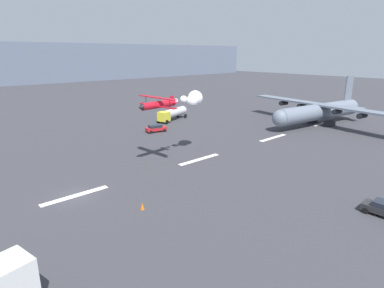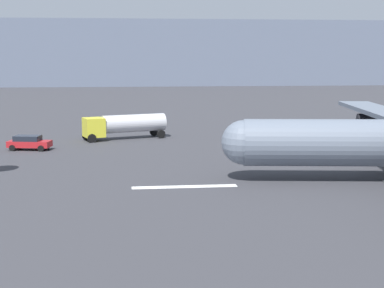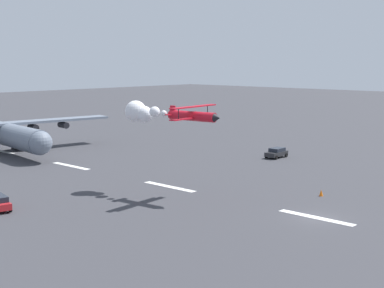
{
  "view_description": "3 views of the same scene",
  "coord_description": "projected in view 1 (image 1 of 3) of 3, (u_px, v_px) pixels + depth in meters",
  "views": [
    {
      "loc": [
        -11.95,
        -34.34,
        16.12
      ],
      "look_at": [
        17.82,
        -0.5,
        3.02
      ],
      "focal_mm": 29.36,
      "sensor_mm": 36.0,
      "label": 1
    },
    {
      "loc": [
        35.4,
        -43.17,
        9.8
      ],
      "look_at": [
        40.21,
        0.0,
        3.27
      ],
      "focal_mm": 54.83,
      "sensor_mm": 36.0,
      "label": 2
    },
    {
      "loc": [
        -26.85,
        46.75,
        14.89
      ],
      "look_at": [
        13.98,
        2.39,
        5.99
      ],
      "focal_mm": 52.99,
      "sensor_mm": 36.0,
      "label": 3
    }
  ],
  "objects": [
    {
      "name": "ground_plane",
      "position": [
        75.0,
        196.0,
        36.83
      ],
      "size": [
        440.0,
        440.0,
        0.0
      ],
      "primitive_type": "plane",
      "color": "#38383D",
      "rests_on": "ground"
    },
    {
      "name": "stunt_biplane_red",
      "position": [
        185.0,
        100.0,
        48.74
      ],
      "size": [
        12.8,
        7.41,
        2.49
      ],
      "color": "red"
    },
    {
      "name": "fuel_tanker_truck",
      "position": [
        172.0,
        113.0,
        77.59
      ],
      "size": [
        10.09,
        5.62,
        2.9
      ],
      "color": "yellow",
      "rests_on": "ground"
    },
    {
      "name": "runway_stripe_5",
      "position": [
        199.0,
        159.0,
        49.41
      ],
      "size": [
        8.0,
        0.9,
        0.01
      ],
      "primitive_type": "cube",
      "color": "white",
      "rests_on": "ground"
    },
    {
      "name": "runway_stripe_7",
      "position": [
        322.0,
        123.0,
        74.55
      ],
      "size": [
        8.0,
        0.9,
        0.01
      ],
      "primitive_type": "cube",
      "color": "white",
      "rests_on": "ground"
    },
    {
      "name": "runway_stripe_6",
      "position": [
        273.0,
        138.0,
        61.98
      ],
      "size": [
        8.0,
        0.9,
        0.01
      ],
      "primitive_type": "cube",
      "color": "white",
      "rests_on": "ground"
    },
    {
      "name": "cargo_transport_plane",
      "position": [
        317.0,
        111.0,
        71.9
      ],
      "size": [
        27.93,
        37.07,
        10.91
      ],
      "color": "slate",
      "rests_on": "ground"
    },
    {
      "name": "traffic_cone_near",
      "position": [
        7.0,
        258.0,
        25.02
      ],
      "size": [
        0.44,
        0.44,
        0.75
      ],
      "primitive_type": "cone",
      "color": "orange",
      "rests_on": "ground"
    },
    {
      "name": "airport_staff_sedan",
      "position": [
        156.0,
        128.0,
        66.46
      ],
      "size": [
        4.68,
        2.74,
        1.52
      ],
      "color": "#B21E23",
      "rests_on": "ground"
    },
    {
      "name": "runway_stripe_4",
      "position": [
        75.0,
        196.0,
        36.83
      ],
      "size": [
        8.0,
        0.9,
        0.01
      ],
      "primitive_type": "cube",
      "color": "white",
      "rests_on": "ground"
    },
    {
      "name": "traffic_cone_far",
      "position": [
        142.0,
        206.0,
        33.52
      ],
      "size": [
        0.44,
        0.44,
        0.75
      ],
      "primitive_type": "cone",
      "color": "orange",
      "rests_on": "ground"
    }
  ]
}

